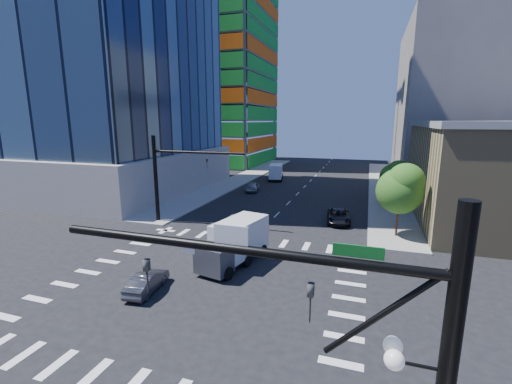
% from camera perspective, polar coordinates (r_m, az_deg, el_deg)
% --- Properties ---
extents(ground, '(160.00, 160.00, 0.00)m').
position_cam_1_polar(ground, '(23.71, -8.05, -14.98)').
color(ground, black).
rests_on(ground, ground).
extents(road_markings, '(20.00, 20.00, 0.01)m').
position_cam_1_polar(road_markings, '(23.71, -8.05, -14.97)').
color(road_markings, silver).
rests_on(road_markings, ground).
extents(sidewalk_ne, '(5.00, 60.00, 0.15)m').
position_cam_1_polar(sidewalk_ne, '(59.90, 20.67, 0.91)').
color(sidewalk_ne, gray).
rests_on(sidewalk_ne, ground).
extents(sidewalk_nw, '(5.00, 60.00, 0.15)m').
position_cam_1_polar(sidewalk_nw, '(63.78, -2.35, 2.30)').
color(sidewalk_nw, gray).
rests_on(sidewalk_nw, ground).
extents(construction_building, '(25.16, 34.50, 70.60)m').
position_cam_1_polar(construction_building, '(89.97, -6.78, 20.70)').
color(construction_building, gray).
rests_on(construction_building, ground).
extents(bg_building_ne, '(24.00, 30.00, 28.00)m').
position_cam_1_polar(bg_building_ne, '(75.99, 32.28, 12.60)').
color(bg_building_ne, slate).
rests_on(bg_building_ne, ground).
extents(signal_mast_se, '(10.51, 2.48, 9.00)m').
position_cam_1_polar(signal_mast_se, '(9.36, 23.02, -26.35)').
color(signal_mast_se, black).
rests_on(signal_mast_se, sidewalk_se).
extents(signal_mast_nw, '(10.20, 0.40, 9.00)m').
position_cam_1_polar(signal_mast_nw, '(36.51, -14.49, 3.35)').
color(signal_mast_nw, black).
rests_on(signal_mast_nw, sidewalk_nw).
extents(tree_south, '(4.16, 4.16, 6.82)m').
position_cam_1_polar(tree_south, '(33.47, 23.10, 0.62)').
color(tree_south, '#382316').
rests_on(tree_south, sidewalk_ne).
extents(tree_north, '(3.54, 3.52, 5.78)m').
position_cam_1_polar(tree_north, '(45.41, 22.22, 2.53)').
color(tree_north, '#382316').
rests_on(tree_north, sidewalk_ne).
extents(car_nb_far, '(2.86, 5.21, 1.38)m').
position_cam_1_polar(car_nb_far, '(37.38, 13.59, -3.95)').
color(car_nb_far, black).
rests_on(car_nb_far, ground).
extents(car_sb_near, '(3.42, 5.16, 1.39)m').
position_cam_1_polar(car_sb_near, '(34.80, -3.20, -4.80)').
color(car_sb_near, '#BBBBBB').
rests_on(car_sb_near, ground).
extents(car_sb_mid, '(2.46, 4.63, 1.50)m').
position_cam_1_polar(car_sb_mid, '(52.33, -0.53, 0.94)').
color(car_sb_mid, '#9DA1A4').
rests_on(car_sb_mid, ground).
extents(car_sb_cross, '(1.74, 3.89, 1.24)m').
position_cam_1_polar(car_sb_cross, '(23.46, -17.73, -14.07)').
color(car_sb_cross, '#444348').
rests_on(car_sb_cross, ground).
extents(box_truck_near, '(3.79, 6.51, 3.20)m').
position_cam_1_polar(box_truck_near, '(25.95, -3.90, -9.03)').
color(box_truck_near, black).
rests_on(box_truck_near, ground).
extents(box_truck_far, '(3.39, 5.89, 2.91)m').
position_cam_1_polar(box_truck_far, '(62.48, 3.36, 3.21)').
color(box_truck_far, black).
rests_on(box_truck_far, ground).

